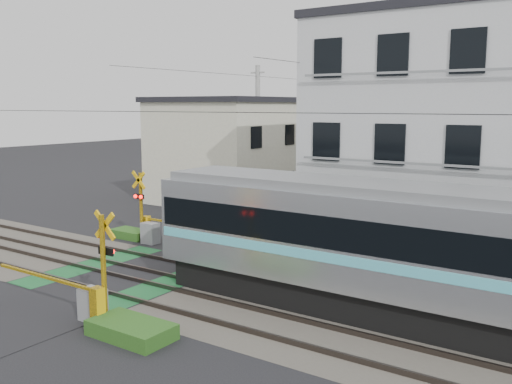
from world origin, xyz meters
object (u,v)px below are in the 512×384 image
Objects in this scene: apartment_block at (459,136)px; pedestrian at (416,180)px; crossing_signal_far at (150,227)px; crossing_signal_near at (93,297)px.

pedestrian is (-6.74, 15.07, -3.87)m from apartment_block.
apartment_block is 6.48× the size of pedestrian.
crossing_signal_near is at bearing -54.71° from crossing_signal_far.
crossing_signal_near and crossing_signal_far have the same top height.
crossing_signal_far is 13.14m from apartment_block.
crossing_signal_far is at bearing 84.76° from pedestrian.
crossing_signal_near is 0.46× the size of apartment_block.
crossing_signal_near is 3.01× the size of pedestrian.
pedestrian is (-0.83, 28.21, 0.08)m from crossing_signal_near.
apartment_block reaches higher than crossing_signal_near.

